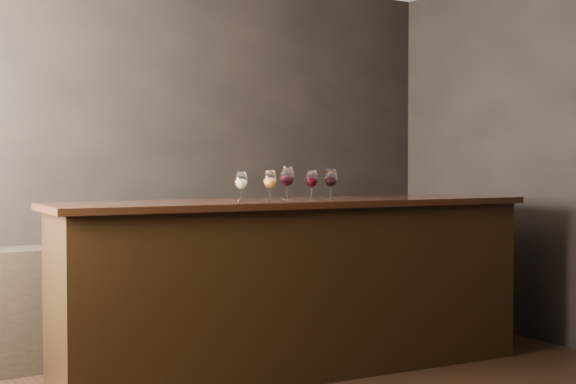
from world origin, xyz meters
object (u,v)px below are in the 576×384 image
glass_white (241,181)px  glass_red_b (312,179)px  bar_counter (297,289)px  glass_amber (270,180)px  glass_red_a (287,177)px  glass_red_c (331,179)px  back_bar_shelf (142,297)px

glass_white → glass_red_b: bearing=-7.0°
bar_counter → glass_white: size_ratio=16.79×
glass_amber → glass_red_a: bearing=10.3°
bar_counter → glass_white: (-0.39, 0.03, 0.70)m
bar_counter → glass_red_b: (0.10, -0.03, 0.71)m
glass_amber → glass_red_c: (0.48, 0.02, 0.00)m
bar_counter → glass_red_b: 0.71m
glass_red_c → glass_red_b: bearing=-174.1°
back_bar_shelf → glass_red_a: size_ratio=10.27×
bar_counter → glass_amber: 0.74m
glass_amber → bar_counter: bearing=7.5°
back_bar_shelf → glass_red_b: 1.53m
bar_counter → glass_red_c: bearing=3.5°
glass_red_a → glass_red_c: glass_red_a is taller
back_bar_shelf → glass_red_c: (0.90, -1.03, 0.85)m
bar_counter → glass_white: bearing=-179.4°
back_bar_shelf → glass_white: size_ratio=12.08×
bar_counter → glass_red_b: bearing=-9.8°
glass_red_a → glass_red_b: bearing=-7.4°
glass_amber → glass_red_b: bearing=0.6°
back_bar_shelf → glass_white: 1.32m
glass_amber → back_bar_shelf: bearing=111.4°
back_bar_shelf → glass_red_b: glass_red_b is taller
glass_white → glass_red_c: bearing=-3.7°
glass_red_c → glass_white: bearing=176.3°
glass_amber → glass_red_c: 0.49m
glass_white → bar_counter: bearing=-4.9°
back_bar_shelf → glass_red_a: 1.45m
bar_counter → glass_red_a: (-0.08, -0.00, 0.72)m
back_bar_shelf → glass_amber: (0.41, -1.05, 0.85)m
glass_white → glass_amber: (0.17, -0.06, 0.01)m
back_bar_shelf → glass_white: bearing=-76.2°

